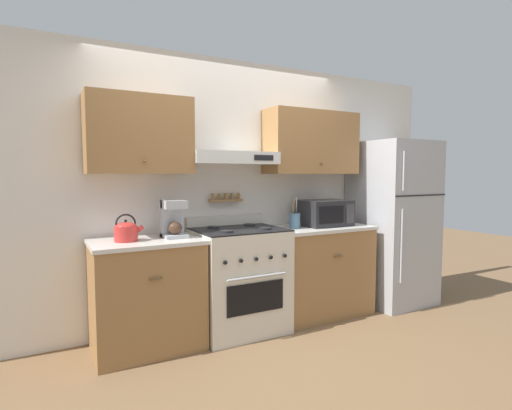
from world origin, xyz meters
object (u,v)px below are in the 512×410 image
at_px(tea_kettle, 126,231).
at_px(microwave, 325,213).
at_px(coffee_maker, 173,219).
at_px(utensil_crock, 295,220).
at_px(stove_range, 239,279).
at_px(refrigerator, 392,223).

height_order(tea_kettle, microwave, microwave).
relative_size(coffee_maker, utensil_crock, 1.04).
relative_size(tea_kettle, microwave, 0.47).
xyz_separation_m(stove_range, utensil_crock, (0.61, 0.00, 0.52)).
distance_m(stove_range, refrigerator, 1.94).
distance_m(stove_range, microwave, 1.15).
bearing_deg(stove_range, utensil_crock, 0.34).
relative_size(tea_kettle, coffee_maker, 0.74).
bearing_deg(microwave, tea_kettle, -179.49).
bearing_deg(coffee_maker, refrigerator, -2.05).
bearing_deg(coffee_maker, stove_range, -2.97).
bearing_deg(utensil_crock, coffee_maker, 178.70).
height_order(stove_range, refrigerator, refrigerator).
xyz_separation_m(refrigerator, microwave, (-0.89, 0.08, 0.14)).
relative_size(stove_range, tea_kettle, 4.44).
height_order(coffee_maker, utensil_crock, coffee_maker).
xyz_separation_m(coffee_maker, utensil_crock, (1.22, -0.03, -0.08)).
height_order(tea_kettle, utensil_crock, utensil_crock).
bearing_deg(refrigerator, coffee_maker, 177.95).
relative_size(stove_range, utensil_crock, 3.44).
bearing_deg(stove_range, refrigerator, -1.75).
xyz_separation_m(tea_kettle, coffee_maker, (0.39, 0.03, 0.08)).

